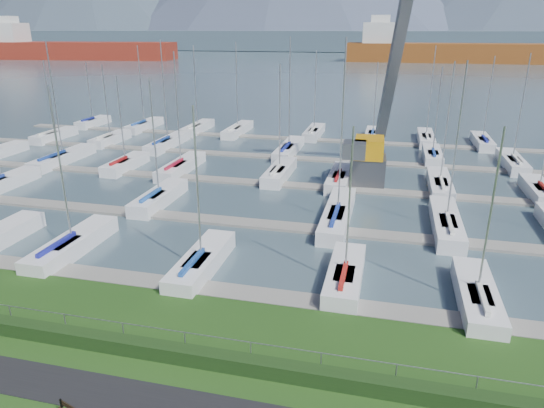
% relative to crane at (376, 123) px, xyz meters
% --- Properties ---
extents(path, '(160.00, 2.00, 0.04)m').
position_rel_crane_xyz_m(path, '(-5.75, -32.39, -5.32)').
color(path, black).
rests_on(path, grass).
extents(water, '(800.00, 540.00, 0.20)m').
position_rel_crane_xyz_m(water, '(-5.75, 230.61, -5.73)').
color(water, '#425761').
extents(hedge, '(80.00, 0.70, 0.70)m').
position_rel_crane_xyz_m(hedge, '(-5.75, -29.79, -4.98)').
color(hedge, '#1C3613').
rests_on(hedge, grass).
extents(fence, '(80.00, 0.04, 0.04)m').
position_rel_crane_xyz_m(fence, '(-5.75, -29.39, -4.13)').
color(fence, gray).
rests_on(fence, grass).
extents(foothill, '(900.00, 80.00, 12.00)m').
position_rel_crane_xyz_m(foothill, '(-5.75, 300.61, 0.67)').
color(foothill, '#475A68').
rests_on(foothill, water).
extents(docks, '(90.00, 41.60, 0.25)m').
position_rel_crane_xyz_m(docks, '(-5.75, -3.39, -5.55)').
color(docks, gray).
rests_on(docks, water).
extents(crane, '(5.68, 13.22, 22.35)m').
position_rel_crane_xyz_m(crane, '(0.00, 0.00, 0.00)').
color(crane, '#505257').
rests_on(crane, water).
extents(cargo_ship_west, '(95.18, 28.52, 21.50)m').
position_rel_crane_xyz_m(cargo_ship_west, '(-150.19, 164.46, -1.73)').
color(cargo_ship_west, maroon).
rests_on(cargo_ship_west, water).
extents(cargo_ship_mid, '(93.71, 18.75, 21.50)m').
position_rel_crane_xyz_m(cargo_ship_mid, '(22.12, 184.94, -1.73)').
color(cargo_ship_mid, brown).
rests_on(cargo_ship_mid, water).
extents(sailboat_fleet, '(74.26, 49.30, 13.67)m').
position_rel_crane_xyz_m(sailboat_fleet, '(-9.25, -0.25, 0.16)').
color(sailboat_fleet, navy).
rests_on(sailboat_fleet, water).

